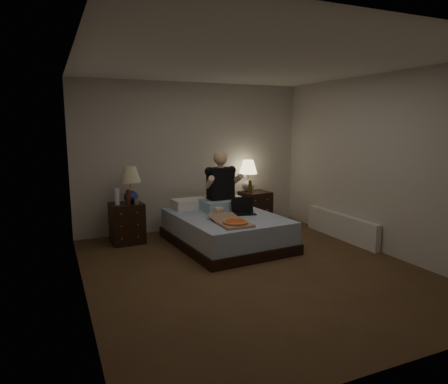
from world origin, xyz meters
name	(u,v)px	position (x,y,z in m)	size (l,w,h in m)	color
floor	(253,269)	(0.00, 0.00, 0.00)	(4.00, 4.50, 0.00)	brown
ceiling	(255,63)	(0.00, 0.00, 2.50)	(4.00, 4.50, 0.00)	white
wall_back	(192,157)	(0.00, 2.25, 1.25)	(4.00, 2.50, 0.00)	beige
wall_front	(405,205)	(0.00, -2.25, 1.25)	(4.00, 2.50, 0.00)	beige
wall_left	(79,180)	(-2.00, 0.00, 1.25)	(4.50, 2.50, 0.00)	beige
wall_right	(380,164)	(2.00, 0.00, 1.25)	(4.50, 2.50, 0.00)	beige
bed	(226,230)	(0.12, 1.10, 0.23)	(1.38, 1.84, 0.46)	#5779AF
nightstand_left	(127,223)	(-1.23, 1.80, 0.31)	(0.48, 0.43, 0.62)	black
nightstand_right	(255,209)	(1.06, 1.93, 0.31)	(0.48, 0.43, 0.62)	black
lamp_left	(131,185)	(-1.15, 1.82, 0.90)	(0.32, 0.32, 0.56)	navy
lamp_right	(248,176)	(0.96, 2.03, 0.90)	(0.32, 0.32, 0.56)	gray
water_bottle	(117,197)	(-1.37, 1.73, 0.74)	(0.07, 0.07, 0.25)	white
soda_can	(136,201)	(-1.11, 1.65, 0.67)	(0.07, 0.07, 0.10)	#A7A6A2
beer_bottle_left	(128,197)	(-1.22, 1.68, 0.73)	(0.06, 0.06, 0.23)	#561F0C
beer_bottle_right	(250,187)	(0.88, 1.79, 0.74)	(0.06, 0.06, 0.23)	#5E330D
person	(222,181)	(0.21, 1.46, 0.93)	(0.66, 0.52, 0.93)	black
laptop	(244,206)	(0.39, 1.04, 0.58)	(0.34, 0.28, 0.24)	black
pizza_box	(236,223)	(-0.03, 0.45, 0.50)	(0.40, 0.76, 0.08)	tan
radiator	(341,226)	(1.93, 0.66, 0.20)	(0.10, 1.60, 0.40)	white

